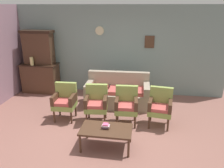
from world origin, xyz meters
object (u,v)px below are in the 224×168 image
object	(u,v)px
armchair_near_couch_end	(65,100)
floral_couch	(118,94)
vase_on_cabinet	(32,61)
armchair_by_doorway	(96,102)
armchair_near_cabinet	(126,104)
armchair_row_middle	(160,106)
book_stack_on_table	(106,126)
coffee_table	(106,131)
side_cabinet	(41,78)

from	to	relation	value
armchair_near_couch_end	floral_couch	bearing A→B (deg)	40.38
vase_on_cabinet	armchair_by_doorway	size ratio (longest dim) A/B	0.28
armchair_near_cabinet	armchair_row_middle	xyz separation A→B (m)	(0.78, 0.03, 0.00)
book_stack_on_table	vase_on_cabinet	bearing A→B (deg)	138.65
coffee_table	armchair_near_cabinet	bearing A→B (deg)	73.59
floral_couch	coffee_table	distance (m)	2.00
vase_on_cabinet	armchair_by_doorway	bearing A→B (deg)	-31.49
armchair_near_cabinet	armchair_near_couch_end	bearing A→B (deg)	-179.76
side_cabinet	armchair_near_cabinet	xyz separation A→B (m)	(2.92, -1.61, 0.03)
side_cabinet	vase_on_cabinet	distance (m)	0.63
armchair_by_doorway	armchair_near_cabinet	distance (m)	0.72
vase_on_cabinet	floral_couch	xyz separation A→B (m)	(2.72, -0.43, -0.73)
side_cabinet	coffee_table	xyz separation A→B (m)	(2.62, -2.62, -0.09)
armchair_near_cabinet	armchair_row_middle	distance (m)	0.78
floral_couch	armchair_by_doorway	world-z (taller)	same
floral_couch	armchair_row_middle	xyz separation A→B (m)	(1.11, -0.96, 0.17)
side_cabinet	armchair_near_couch_end	distance (m)	2.15
coffee_table	vase_on_cabinet	bearing A→B (deg)	138.62
floral_couch	coffee_table	world-z (taller)	floral_couch
armchair_by_doorway	coffee_table	size ratio (longest dim) A/B	0.90
floral_couch	book_stack_on_table	world-z (taller)	floral_couch
side_cabinet	armchair_near_couch_end	xyz separation A→B (m)	(1.42, -1.61, 0.03)
armchair_row_middle	coffee_table	xyz separation A→B (m)	(-1.07, -1.04, -0.12)
armchair_row_middle	side_cabinet	bearing A→B (deg)	156.93
side_cabinet	armchair_near_couch_end	world-z (taller)	side_cabinet
floral_couch	book_stack_on_table	distance (m)	1.99
armchair_by_doorway	vase_on_cabinet	bearing A→B (deg)	148.51
armchair_row_middle	book_stack_on_table	world-z (taller)	armchair_row_middle
armchair_by_doorway	armchair_row_middle	distance (m)	1.49
armchair_near_cabinet	side_cabinet	bearing A→B (deg)	151.19
armchair_by_doorway	armchair_near_couch_end	bearing A→B (deg)	179.48
vase_on_cabinet	armchair_row_middle	bearing A→B (deg)	-19.92
vase_on_cabinet	book_stack_on_table	distance (m)	3.70
armchair_near_couch_end	armchair_row_middle	size ratio (longest dim) A/B	1.00
vase_on_cabinet	armchair_by_doorway	world-z (taller)	vase_on_cabinet
side_cabinet	armchair_row_middle	xyz separation A→B (m)	(3.70, -1.57, 0.03)
vase_on_cabinet	armchair_near_couch_end	world-z (taller)	vase_on_cabinet
armchair_near_cabinet	armchair_row_middle	world-z (taller)	same
book_stack_on_table	floral_couch	bearing A→B (deg)	90.67
book_stack_on_table	armchair_near_couch_end	bearing A→B (deg)	140.29
vase_on_cabinet	armchair_near_couch_end	xyz separation A→B (m)	(1.55, -1.43, -0.56)
side_cabinet	armchair_by_doorway	distance (m)	2.74
side_cabinet	vase_on_cabinet	size ratio (longest dim) A/B	4.51
coffee_table	book_stack_on_table	world-z (taller)	book_stack_on_table
armchair_near_couch_end	book_stack_on_table	world-z (taller)	armchair_near_couch_end
armchair_near_couch_end	armchair_row_middle	xyz separation A→B (m)	(2.28, 0.04, 0.00)
armchair_near_couch_end	armchair_by_doorway	bearing A→B (deg)	-0.52
armchair_near_couch_end	armchair_near_cabinet	distance (m)	1.50
vase_on_cabinet	armchair_near_cabinet	distance (m)	3.42
armchair_near_couch_end	vase_on_cabinet	bearing A→B (deg)	137.45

